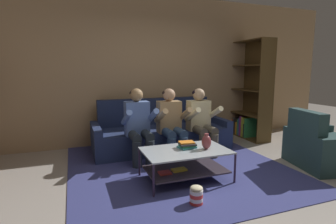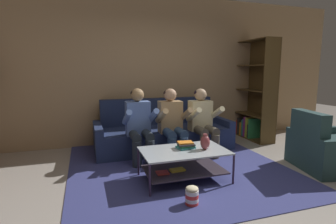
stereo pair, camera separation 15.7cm
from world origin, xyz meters
TOP-DOWN VIEW (x-y plane):
  - ground at (0.00, 0.00)m, footprint 16.80×16.80m
  - back_partition at (0.00, 2.46)m, footprint 8.40×0.12m
  - couch at (-0.06, 1.85)m, footprint 2.46×0.96m
  - person_seated_left at (-0.61, 1.28)m, footprint 0.50×0.58m
  - person_seated_middle at (-0.06, 1.28)m, footprint 0.50×0.58m
  - person_seated_right at (0.50, 1.28)m, footprint 0.50×0.58m
  - coffee_table at (-0.21, 0.35)m, footprint 1.11×0.68m
  - area_rug at (-0.13, 0.97)m, footprint 3.10×3.43m
  - vase at (0.07, 0.30)m, footprint 0.13×0.13m
  - book_stack at (-0.16, 0.43)m, footprint 0.25×0.21m
  - bookshelf at (2.04, 2.01)m, footprint 0.38×1.08m
  - armchair at (1.92, 0.09)m, footprint 1.00×1.06m
  - popcorn_tub at (-0.37, -0.28)m, footprint 0.14×0.14m

SIDE VIEW (x-z plane):
  - ground at x=0.00m, z-range 0.00..0.00m
  - area_rug at x=-0.13m, z-range 0.00..0.01m
  - popcorn_tub at x=-0.37m, z-range 0.00..0.21m
  - coffee_table at x=-0.21m, z-range 0.07..0.48m
  - armchair at x=1.92m, z-range -0.15..0.71m
  - couch at x=-0.06m, z-range -0.17..0.74m
  - book_stack at x=-0.16m, z-range 0.41..0.49m
  - vase at x=0.07m, z-range 0.40..0.61m
  - person_seated_right at x=0.50m, z-range 0.05..1.18m
  - person_seated_middle at x=-0.06m, z-range 0.05..1.19m
  - person_seated_left at x=-0.61m, z-range 0.05..1.21m
  - bookshelf at x=2.04m, z-range -0.25..1.81m
  - back_partition at x=0.00m, z-range 0.00..2.90m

